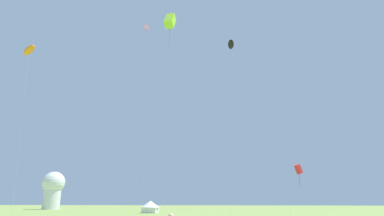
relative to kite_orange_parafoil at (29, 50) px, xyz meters
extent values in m
ellipsoid|color=orange|center=(0.00, 0.00, 0.02)|extent=(3.99, 3.74, 1.46)
cylinder|color=#B2B2B7|center=(1.17, -0.55, -12.29)|extent=(2.37, 1.13, 24.61)
cube|color=#99DB2D|center=(21.73, 1.78, 4.39)|extent=(1.47, 2.52, 2.87)
cylinder|color=olive|center=(21.73, 1.78, 1.62)|extent=(0.09, 0.09, 4.11)
cylinder|color=#B2B2B7|center=(21.81, 1.06, -10.10)|extent=(0.16, 1.46, 28.98)
cube|color=pink|center=(13.84, 15.27, 12.07)|extent=(0.98, 1.23, 1.52)
cylinder|color=#A9627C|center=(13.84, 15.27, 10.56)|extent=(0.05, 0.05, 2.24)
cylinder|color=#B2B2B7|center=(14.58, 14.20, -6.26)|extent=(1.49, 2.16, 36.66)
cube|color=red|center=(40.95, 13.20, -17.39)|extent=(1.39, 1.33, 1.57)
cylinder|color=maroon|center=(40.95, 13.20, -18.97)|extent=(0.05, 0.05, 2.37)
cylinder|color=#B2B2B7|center=(39.74, 11.98, -20.99)|extent=(2.44, 2.47, 7.20)
ellipsoid|color=black|center=(30.95, 10.29, 4.21)|extent=(1.42, 3.22, 1.23)
cylinder|color=#B2B2B7|center=(30.44, 9.22, -10.19)|extent=(1.04, 2.16, 28.80)
sphere|color=beige|center=(28.39, -27.23, -22.97)|extent=(0.22, 0.22, 0.22)
cube|color=white|center=(13.65, 24.08, -24.05)|extent=(2.89, 2.89, 1.09)
cone|color=white|center=(13.65, 24.08, -22.87)|extent=(3.62, 3.62, 1.27)
cylinder|color=white|center=(-22.86, 48.74, -21.59)|extent=(4.80, 4.80, 6.00)
sphere|color=white|center=(-22.86, 48.74, -16.99)|extent=(6.40, 6.40, 6.40)
camera|label=1|loc=(30.91, -39.52, -22.44)|focal=29.11mm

